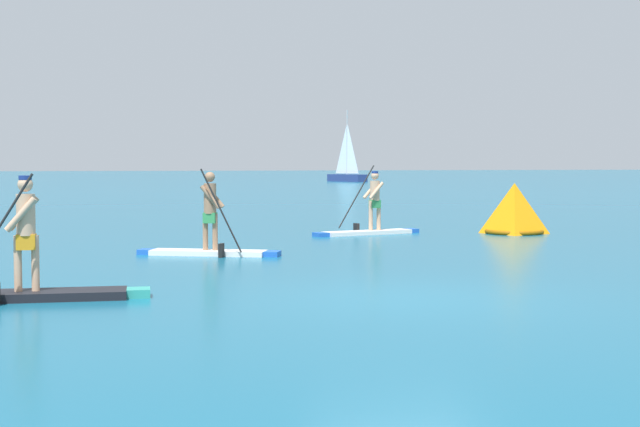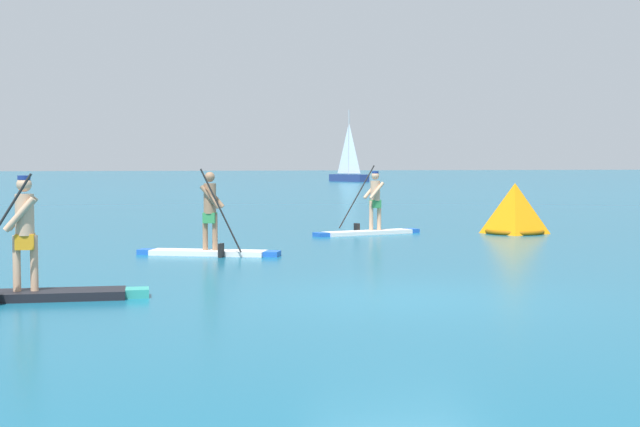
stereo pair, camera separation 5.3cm
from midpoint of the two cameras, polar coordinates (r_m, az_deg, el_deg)
ground at (r=13.26m, az=5.23°, el=-5.26°), size 440.00×440.00×0.00m
paddleboarder_near_left at (r=13.69m, az=-17.54°, el=-3.74°), size 3.36×0.97×1.81m
paddleboarder_mid_center at (r=19.48m, az=-6.74°, el=-1.43°), size 2.89×1.72×1.85m
paddleboarder_far_right at (r=25.07m, az=3.13°, el=-0.41°), size 3.22×1.10×1.91m
race_marker_buoy at (r=25.88m, az=11.98°, el=0.17°), size 1.84×1.84×1.39m
sailboat_right_horizon at (r=96.56m, az=1.81°, el=2.55°), size 2.95×5.32×7.48m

